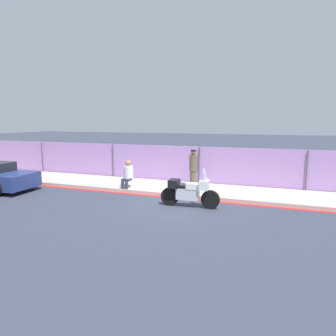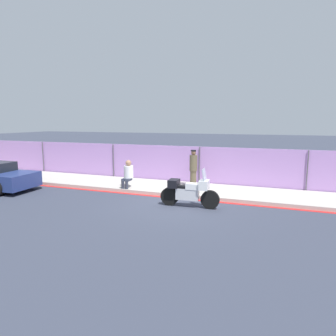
% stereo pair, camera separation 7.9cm
% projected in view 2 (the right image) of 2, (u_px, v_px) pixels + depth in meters
% --- Properties ---
extents(ground_plane, '(120.00, 120.00, 0.00)m').
position_uv_depth(ground_plane, '(177.00, 204.00, 11.54)').
color(ground_plane, '#333847').
extents(sidewalk, '(35.60, 2.60, 0.16)m').
position_uv_depth(sidewalk, '(192.00, 190.00, 13.52)').
color(sidewalk, '#ADA89E').
rests_on(sidewalk, ground_plane).
extents(curb_paint_stripe, '(35.60, 0.18, 0.01)m').
position_uv_depth(curb_paint_stripe, '(183.00, 199.00, 12.25)').
color(curb_paint_stripe, red).
rests_on(curb_paint_stripe, ground_plane).
extents(storefront_fence, '(33.82, 0.17, 1.92)m').
position_uv_depth(storefront_fence, '(200.00, 166.00, 14.67)').
color(storefront_fence, '#AD7FC6').
rests_on(storefront_fence, ground_plane).
extents(motorcycle, '(2.23, 0.55, 1.46)m').
position_uv_depth(motorcycle, '(189.00, 191.00, 11.02)').
color(motorcycle, black).
rests_on(motorcycle, ground_plane).
extents(officer_standing, '(0.35, 0.35, 1.69)m').
position_uv_depth(officer_standing, '(193.00, 168.00, 13.72)').
color(officer_standing, brown).
rests_on(officer_standing, sidewalk).
extents(person_seated_on_curb, '(0.43, 0.67, 1.25)m').
position_uv_depth(person_seated_on_curb, '(128.00, 173.00, 13.56)').
color(person_seated_on_curb, '#2D3342').
rests_on(person_seated_on_curb, sidewalk).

